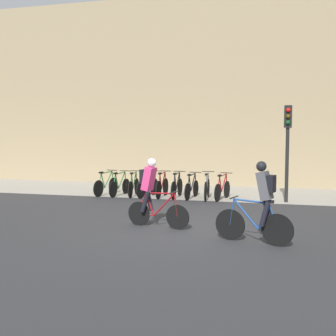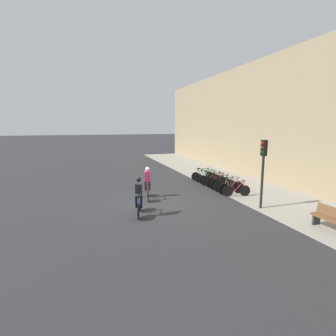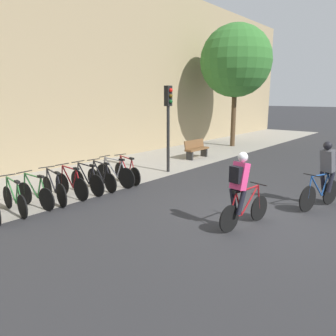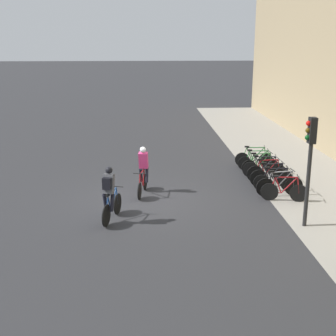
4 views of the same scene
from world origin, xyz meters
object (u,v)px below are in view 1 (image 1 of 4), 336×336
at_px(parked_bike_5, 177,187).
at_px(parked_bike_6, 192,188).
at_px(cyclist_pink, 151,190).
at_px(parked_bike_2, 134,186).
at_px(parked_bike_8, 222,189).
at_px(cyclist_grey, 261,200).
at_px(parked_bike_3, 148,186).
at_px(parked_bike_1, 120,186).
at_px(parked_bike_4, 162,187).
at_px(parked_bike_0, 106,185).
at_px(traffic_light_pole, 288,135).
at_px(parked_bike_7, 207,188).

distance_m(parked_bike_5, parked_bike_6, 0.56).
distance_m(cyclist_pink, parked_bike_2, 5.39).
distance_m(parked_bike_5, parked_bike_8, 1.69).
xyz_separation_m(cyclist_grey, parked_bike_3, (-4.40, 5.94, -0.55)).
relative_size(parked_bike_1, parked_bike_4, 1.00).
height_order(parked_bike_0, parked_bike_8, parked_bike_0).
height_order(parked_bike_0, parked_bike_5, parked_bike_5).
bearing_deg(parked_bike_6, cyclist_grey, -65.50).
distance_m(parked_bike_0, parked_bike_3, 1.69).
height_order(parked_bike_6, traffic_light_pole, traffic_light_pole).
distance_m(parked_bike_5, parked_bike_7, 1.13).
bearing_deg(parked_bike_7, cyclist_grey, -70.17).
distance_m(parked_bike_0, parked_bike_6, 3.38).
distance_m(parked_bike_1, traffic_light_pole, 6.46).
distance_m(parked_bike_1, parked_bike_8, 3.94).
height_order(cyclist_pink, parked_bike_1, cyclist_pink).
bearing_deg(parked_bike_0, parked_bike_7, 0.01).
height_order(parked_bike_3, parked_bike_5, parked_bike_5).
bearing_deg(parked_bike_6, parked_bike_0, 180.00).
bearing_deg(parked_bike_4, parked_bike_6, -0.07).
distance_m(parked_bike_1, parked_bike_6, 2.81).
bearing_deg(cyclist_grey, parked_bike_1, 132.92).
distance_m(parked_bike_2, parked_bike_4, 1.12).
bearing_deg(parked_bike_6, parked_bike_2, 179.99).
height_order(cyclist_pink, parked_bike_3, cyclist_pink).
height_order(parked_bike_0, parked_bike_1, parked_bike_0).
distance_m(cyclist_grey, parked_bike_4, 7.09).
relative_size(parked_bike_7, parked_bike_8, 1.09).
bearing_deg(parked_bike_1, parked_bike_5, 0.05).
height_order(parked_bike_5, parked_bike_6, parked_bike_5).
bearing_deg(parked_bike_3, cyclist_pink, -71.65).
relative_size(parked_bike_0, parked_bike_6, 1.01).
distance_m(cyclist_pink, parked_bike_1, 5.64).
xyz_separation_m(parked_bike_7, traffic_light_pole, (2.78, -0.03, 1.91)).
xyz_separation_m(cyclist_grey, parked_bike_7, (-2.14, 5.94, -0.54)).
distance_m(parked_bike_0, parked_bike_8, 4.50).
distance_m(cyclist_grey, parked_bike_7, 6.34).
relative_size(parked_bike_0, parked_bike_1, 1.00).
xyz_separation_m(parked_bike_2, parked_bike_8, (3.38, -0.00, 0.00)).
height_order(parked_bike_4, parked_bike_5, parked_bike_4).
height_order(parked_bike_2, parked_bike_4, parked_bike_4).
bearing_deg(parked_bike_3, parked_bike_1, -179.96).
relative_size(parked_bike_4, parked_bike_6, 1.01).
xyz_separation_m(parked_bike_7, parked_bike_8, (0.56, -0.00, -0.02)).
bearing_deg(parked_bike_3, parked_bike_4, 0.13).
distance_m(cyclist_grey, parked_bike_5, 6.80).
height_order(cyclist_grey, parked_bike_6, cyclist_grey).
relative_size(parked_bike_7, traffic_light_pole, 0.52).
height_order(parked_bike_3, traffic_light_pole, traffic_light_pole).
xyz_separation_m(parked_bike_5, traffic_light_pole, (3.91, -0.03, 1.92)).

